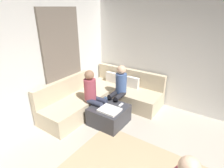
{
  "coord_description": "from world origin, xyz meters",
  "views": [
    {
      "loc": [
        0.51,
        -1.54,
        2.5
      ],
      "look_at": [
        -1.63,
        1.63,
        0.85
      ],
      "focal_mm": 28.89,
      "sensor_mm": 36.0,
      "label": 1
    }
  ],
  "objects_px": {
    "sectional_couch": "(103,97)",
    "person_on_couch_side": "(93,93)",
    "coffee_mug": "(106,99)",
    "ottoman": "(109,115)",
    "person_on_couch_back": "(119,87)",
    "game_remote": "(121,105)"
  },
  "relations": [
    {
      "from": "sectional_couch",
      "to": "person_on_couch_side",
      "type": "xyz_separation_m",
      "value": [
        0.15,
        -0.57,
        0.38
      ]
    },
    {
      "from": "sectional_couch",
      "to": "coffee_mug",
      "type": "height_order",
      "value": "sectional_couch"
    },
    {
      "from": "coffee_mug",
      "to": "person_on_couch_side",
      "type": "height_order",
      "value": "person_on_couch_side"
    },
    {
      "from": "ottoman",
      "to": "person_on_couch_back",
      "type": "bearing_deg",
      "value": 100.44
    },
    {
      "from": "game_remote",
      "to": "person_on_couch_side",
      "type": "height_order",
      "value": "person_on_couch_side"
    },
    {
      "from": "person_on_couch_back",
      "to": "person_on_couch_side",
      "type": "relative_size",
      "value": 1.0
    },
    {
      "from": "sectional_couch",
      "to": "game_remote",
      "type": "height_order",
      "value": "sectional_couch"
    },
    {
      "from": "game_remote",
      "to": "sectional_couch",
      "type": "bearing_deg",
      "value": 156.52
    },
    {
      "from": "coffee_mug",
      "to": "game_remote",
      "type": "distance_m",
      "value": 0.4
    },
    {
      "from": "sectional_couch",
      "to": "person_on_couch_back",
      "type": "bearing_deg",
      "value": 6.86
    },
    {
      "from": "person_on_couch_back",
      "to": "coffee_mug",
      "type": "bearing_deg",
      "value": 75.4
    },
    {
      "from": "person_on_couch_back",
      "to": "person_on_couch_side",
      "type": "height_order",
      "value": "same"
    },
    {
      "from": "coffee_mug",
      "to": "person_on_couch_back",
      "type": "relative_size",
      "value": 0.08
    },
    {
      "from": "sectional_couch",
      "to": "game_remote",
      "type": "distance_m",
      "value": 0.83
    },
    {
      "from": "sectional_couch",
      "to": "ottoman",
      "type": "height_order",
      "value": "sectional_couch"
    },
    {
      "from": "game_remote",
      "to": "person_on_couch_side",
      "type": "relative_size",
      "value": 0.12
    },
    {
      "from": "ottoman",
      "to": "game_remote",
      "type": "distance_m",
      "value": 0.36
    },
    {
      "from": "ottoman",
      "to": "person_on_couch_back",
      "type": "xyz_separation_m",
      "value": [
        -0.11,
        0.6,
        0.45
      ]
    },
    {
      "from": "sectional_couch",
      "to": "ottoman",
      "type": "relative_size",
      "value": 3.36
    },
    {
      "from": "coffee_mug",
      "to": "person_on_couch_back",
      "type": "xyz_separation_m",
      "value": [
        0.11,
        0.42,
        0.19
      ]
    },
    {
      "from": "coffee_mug",
      "to": "game_remote",
      "type": "relative_size",
      "value": 0.63
    },
    {
      "from": "ottoman",
      "to": "sectional_couch",
      "type": "bearing_deg",
      "value": 136.2
    }
  ]
}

